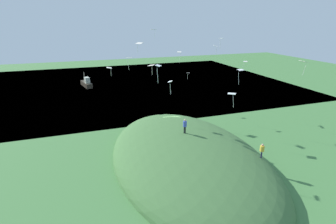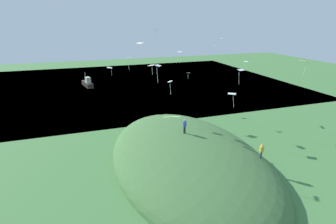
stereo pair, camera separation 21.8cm
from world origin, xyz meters
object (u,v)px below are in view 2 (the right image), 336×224
object	(u,v)px
kite_0	(241,71)
kite_1	(232,94)
boat_on_lake	(88,83)
person_on_hilltop	(185,125)
kite_13	(180,53)
person_near_shore	(262,149)
kite_10	(170,83)
kite_2	(188,73)
kite_5	(129,58)
kite_6	(154,30)
kite_3	(216,46)
kite_14	(246,62)
kite_9	(221,39)
kite_7	(140,43)
kite_4	(110,68)
kite_8	(304,62)
kite_11	(158,67)
kite_12	(151,66)

from	to	relation	value
kite_0	kite_1	xyz separation A→B (m)	(3.91, -3.67, -2.25)
boat_on_lake	person_on_hilltop	size ratio (longest dim) A/B	3.36
kite_13	person_near_shore	bearing A→B (deg)	3.55
kite_13	kite_10	bearing A→B (deg)	-26.34
person_near_shore	kite_2	bearing A→B (deg)	-145.05
kite_5	kite_6	xyz separation A→B (m)	(-5.42, 5.10, 3.43)
kite_3	kite_14	xyz separation A→B (m)	(5.75, 2.37, -1.98)
kite_9	kite_7	bearing A→B (deg)	-138.39
kite_4	kite_13	size ratio (longest dim) A/B	0.74
person_on_hilltop	kite_2	world-z (taller)	kite_2
person_on_hilltop	kite_13	world-z (taller)	kite_13
kite_14	kite_8	bearing A→B (deg)	2.06
kite_6	kite_5	bearing A→B (deg)	-43.30
kite_10	kite_11	world-z (taller)	kite_11
boat_on_lake	kite_13	xyz separation A→B (m)	(25.78, 14.50, 9.74)
kite_2	boat_on_lake	bearing A→B (deg)	-144.76
kite_2	kite_11	bearing A→B (deg)	-33.71
kite_6	kite_4	bearing A→B (deg)	-118.34
kite_12	kite_2	bearing A→B (deg)	136.07
person_on_hilltop	kite_2	bearing A→B (deg)	95.19
kite_9	kite_13	bearing A→B (deg)	-162.60
kite_6	kite_10	size ratio (longest dim) A/B	0.82
kite_7	kite_9	world-z (taller)	kite_9
boat_on_lake	kite_0	world-z (taller)	kite_0
kite_7	kite_9	distance (m)	13.79
kite_3	kite_6	distance (m)	11.86
person_near_shore	kite_9	bearing A→B (deg)	-148.60
kite_11	kite_13	world-z (taller)	kite_11
kite_8	kite_7	bearing A→B (deg)	-139.00
kite_9	kite_14	distance (m)	8.16
kite_8	kite_9	xyz separation A→B (m)	(-8.15, -6.89, 2.34)
kite_10	kite_14	size ratio (longest dim) A/B	1.44
kite_7	kite_10	size ratio (longest dim) A/B	0.94
kite_2	kite_14	bearing A→B (deg)	42.55
kite_14	kite_12	bearing A→B (deg)	-81.01
kite_10	kite_11	size ratio (longest dim) A/B	0.87
kite_5	kite_13	xyz separation A→B (m)	(-6.12, 9.74, -0.37)
kite_4	kite_13	bearing A→B (deg)	75.57
boat_on_lake	person_on_hilltop	xyz separation A→B (m)	(41.08, 9.31, 3.41)
kite_3	kite_13	world-z (taller)	kite_3
person_on_hilltop	kite_10	distance (m)	5.66
kite_0	kite_4	bearing A→B (deg)	-123.77
kite_2	kite_9	xyz separation A→B (m)	(10.46, 0.27, 6.66)
kite_1	kite_7	xyz separation A→B (m)	(-14.35, -8.94, 5.64)
kite_4	kite_7	world-z (taller)	kite_7
kite_1	kite_13	distance (m)	13.60
boat_on_lake	person_on_hilltop	bearing A→B (deg)	0.15
kite_0	kite_10	size ratio (longest dim) A/B	1.28
kite_9	kite_8	bearing A→B (deg)	40.22
kite_2	kite_6	xyz separation A→B (m)	(2.51, -7.08, 7.68)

